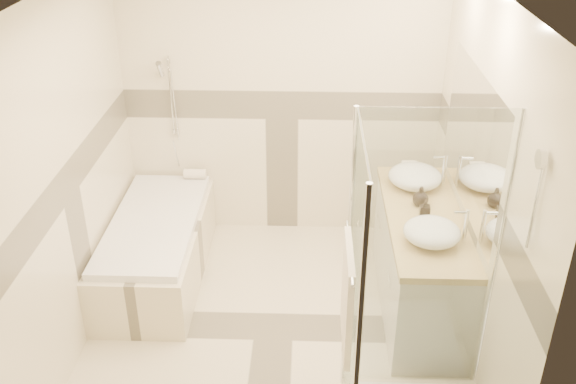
{
  "coord_description": "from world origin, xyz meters",
  "views": [
    {
      "loc": [
        0.25,
        -3.87,
        3.26
      ],
      "look_at": [
        0.1,
        0.25,
        1.05
      ],
      "focal_mm": 40.0,
      "sensor_mm": 36.0,
      "label": 1
    }
  ],
  "objects_px": {
    "bathtub": "(157,245)",
    "vanity": "(420,262)",
    "amenity_bottle_a": "(425,209)",
    "vessel_sink_near": "(415,176)",
    "vessel_sink_far": "(432,232)",
    "amenity_bottle_b": "(421,196)",
    "shower_enclosure": "(403,370)"
  },
  "relations": [
    {
      "from": "bathtub",
      "to": "vanity",
      "type": "bearing_deg",
      "value": -9.25
    },
    {
      "from": "bathtub",
      "to": "amenity_bottle_a",
      "type": "height_order",
      "value": "amenity_bottle_a"
    },
    {
      "from": "vessel_sink_near",
      "to": "vessel_sink_far",
      "type": "bearing_deg",
      "value": -90.0
    },
    {
      "from": "amenity_bottle_a",
      "to": "amenity_bottle_b",
      "type": "height_order",
      "value": "amenity_bottle_a"
    },
    {
      "from": "shower_enclosure",
      "to": "amenity_bottle_b",
      "type": "relative_size",
      "value": 12.99
    },
    {
      "from": "shower_enclosure",
      "to": "amenity_bottle_a",
      "type": "xyz_separation_m",
      "value": [
        0.27,
        1.21,
        0.42
      ]
    },
    {
      "from": "vanity",
      "to": "vessel_sink_near",
      "type": "height_order",
      "value": "vessel_sink_near"
    },
    {
      "from": "bathtub",
      "to": "shower_enclosure",
      "type": "xyz_separation_m",
      "value": [
        1.86,
        -1.62,
        0.2
      ]
    },
    {
      "from": "amenity_bottle_a",
      "to": "vanity",
      "type": "bearing_deg",
      "value": 70.39
    },
    {
      "from": "vessel_sink_near",
      "to": "amenity_bottle_b",
      "type": "height_order",
      "value": "vessel_sink_near"
    },
    {
      "from": "vessel_sink_near",
      "to": "amenity_bottle_a",
      "type": "height_order",
      "value": "vessel_sink_near"
    },
    {
      "from": "shower_enclosure",
      "to": "vessel_sink_near",
      "type": "bearing_deg",
      "value": 81.06
    },
    {
      "from": "bathtub",
      "to": "vessel_sink_far",
      "type": "distance_m",
      "value": 2.33
    },
    {
      "from": "amenity_bottle_b",
      "to": "vessel_sink_far",
      "type": "bearing_deg",
      "value": -90.0
    },
    {
      "from": "vessel_sink_near",
      "to": "vanity",
      "type": "bearing_deg",
      "value": -87.53
    },
    {
      "from": "shower_enclosure",
      "to": "vanity",
      "type": "bearing_deg",
      "value": 77.03
    },
    {
      "from": "amenity_bottle_b",
      "to": "shower_enclosure",
      "type": "bearing_deg",
      "value": -100.91
    },
    {
      "from": "vanity",
      "to": "amenity_bottle_b",
      "type": "height_order",
      "value": "amenity_bottle_b"
    },
    {
      "from": "vanity",
      "to": "amenity_bottle_b",
      "type": "relative_size",
      "value": 10.31
    },
    {
      "from": "bathtub",
      "to": "vessel_sink_near",
      "type": "xyz_separation_m",
      "value": [
        2.13,
        0.11,
        0.63
      ]
    },
    {
      "from": "vessel_sink_far",
      "to": "vessel_sink_near",
      "type": "bearing_deg",
      "value": 90.0
    },
    {
      "from": "bathtub",
      "to": "vanity",
      "type": "distance_m",
      "value": 2.18
    },
    {
      "from": "vessel_sink_near",
      "to": "amenity_bottle_b",
      "type": "xyz_separation_m",
      "value": [
        0.0,
        -0.32,
        -0.01
      ]
    },
    {
      "from": "shower_enclosure",
      "to": "vessel_sink_far",
      "type": "xyz_separation_m",
      "value": [
        0.27,
        0.9,
        0.42
      ]
    },
    {
      "from": "vanity",
      "to": "vessel_sink_near",
      "type": "distance_m",
      "value": 0.69
    },
    {
      "from": "amenity_bottle_a",
      "to": "shower_enclosure",
      "type": "bearing_deg",
      "value": -102.66
    },
    {
      "from": "vanity",
      "to": "shower_enclosure",
      "type": "relative_size",
      "value": 0.79
    },
    {
      "from": "shower_enclosure",
      "to": "amenity_bottle_b",
      "type": "distance_m",
      "value": 1.5
    },
    {
      "from": "amenity_bottle_a",
      "to": "bathtub",
      "type": "bearing_deg",
      "value": 169.21
    },
    {
      "from": "vessel_sink_far",
      "to": "amenity_bottle_a",
      "type": "relative_size",
      "value": 2.49
    },
    {
      "from": "shower_enclosure",
      "to": "vessel_sink_far",
      "type": "distance_m",
      "value": 1.03
    },
    {
      "from": "vessel_sink_near",
      "to": "amenity_bottle_b",
      "type": "distance_m",
      "value": 0.32
    }
  ]
}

